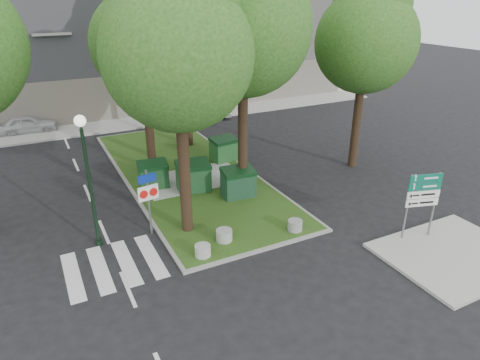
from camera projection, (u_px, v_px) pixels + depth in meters
ground at (250, 253)px, 15.67m from camera, size 120.00×120.00×0.00m
median_island at (187, 173)px, 22.36m from camera, size 6.00×16.00×0.12m
median_kerb at (187, 173)px, 22.37m from camera, size 6.30×16.30×0.10m
sidewalk_corner at (454, 254)px, 15.49m from camera, size 5.00×4.00×0.12m
building_sidewalk at (129, 123)px, 30.70m from camera, size 42.00×3.00×0.12m
zebra_crossing at (139, 259)px, 15.34m from camera, size 5.00×3.00×0.01m
apartment_building at (95, 1)px, 33.57m from camera, size 41.00×12.00×16.00m
tree_median_near_left at (179, 40)px, 14.19m from camera, size 5.20×5.20×10.53m
tree_median_near_right at (244, 13)px, 16.99m from camera, size 5.60×5.60×11.46m
tree_median_mid at (142, 34)px, 19.82m from camera, size 4.80×4.80×9.99m
tree_median_far at (184, 0)px, 23.04m from camera, size 5.80×5.80×11.93m
tree_street_right at (367, 32)px, 20.71m from camera, size 5.00×5.00×10.06m
dumpster_a at (153, 175)px, 20.43m from camera, size 1.49×1.12×1.30m
dumpster_b at (193, 176)px, 20.10m from camera, size 1.71×1.32×1.45m
dumpster_c at (238, 182)px, 19.55m from camera, size 1.56×1.16×1.37m
dumpster_d at (224, 149)px, 23.69m from camera, size 1.56×1.20×1.33m
bollard_left at (203, 250)px, 15.25m from camera, size 0.58×0.58×0.41m
bollard_right at (295, 225)px, 16.88m from camera, size 0.58×0.58×0.41m
bollard_mid at (224, 235)px, 16.17m from camera, size 0.62×0.62×0.44m
litter_bin at (217, 151)px, 24.29m from camera, size 0.39×0.39×0.69m
street_lamp at (87, 167)px, 14.94m from camera, size 0.40×0.40×5.04m
traffic_sign_pole at (148, 194)px, 16.23m from camera, size 0.82×0.16×2.73m
directional_sign at (423, 196)px, 15.84m from camera, size 1.26×0.42×2.61m
car_white at (28, 124)px, 28.56m from camera, size 3.76×1.72×1.25m
car_silver at (199, 110)px, 31.24m from camera, size 4.70×1.85×1.52m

